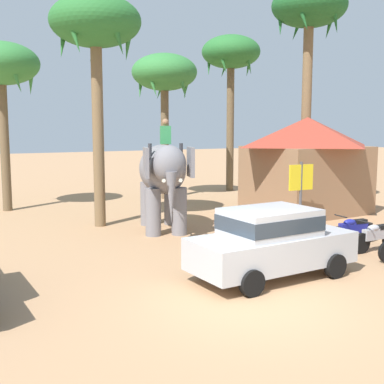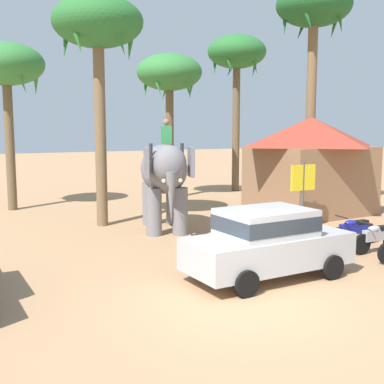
% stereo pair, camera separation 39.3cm
% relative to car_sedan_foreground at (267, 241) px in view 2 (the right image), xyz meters
% --- Properties ---
extents(ground_plane, '(120.00, 120.00, 0.00)m').
position_rel_car_sedan_foreground_xyz_m(ground_plane, '(-1.51, -1.49, -0.93)').
color(ground_plane, tan).
extents(car_sedan_foreground, '(4.22, 2.12, 1.70)m').
position_rel_car_sedan_foreground_xyz_m(car_sedan_foreground, '(0.00, 0.00, 0.00)').
color(car_sedan_foreground, '#B7BABF').
rests_on(car_sedan_foreground, ground).
extents(elephant_with_mahout, '(2.48, 4.02, 3.88)m').
position_rel_car_sedan_foreground_xyz_m(elephant_with_mahout, '(-0.14, 6.14, 1.06)').
color(elephant_with_mahout, slate).
rests_on(elephant_with_mahout, ground).
extents(motorcycle_far_in_row, '(1.80, 0.55, 0.94)m').
position_rel_car_sedan_foreground_xyz_m(motorcycle_far_in_row, '(4.30, 0.73, -0.46)').
color(motorcycle_far_in_row, black).
rests_on(motorcycle_far_in_row, ground).
extents(motorcycle_end_of_row, '(1.80, 0.55, 0.94)m').
position_rel_car_sedan_foreground_xyz_m(motorcycle_end_of_row, '(4.33, 1.70, -0.46)').
color(motorcycle_end_of_row, black).
rests_on(motorcycle_end_of_row, ground).
extents(palm_tree_behind_elephant, '(3.20, 3.20, 7.14)m').
position_rel_car_sedan_foreground_xyz_m(palm_tree_behind_elephant, '(3.08, 13.30, 5.13)').
color(palm_tree_behind_elephant, brown).
rests_on(palm_tree_behind_elephant, ground).
extents(palm_tree_near_hut, '(3.20, 3.20, 7.13)m').
position_rel_car_sedan_foreground_xyz_m(palm_tree_near_hut, '(-4.47, 13.08, 5.12)').
color(palm_tree_near_hut, brown).
rests_on(palm_tree_near_hut, ground).
extents(palm_tree_left_of_road, '(3.20, 3.20, 8.17)m').
position_rel_car_sedan_foreground_xyz_m(palm_tree_left_of_road, '(-1.86, 8.01, 6.10)').
color(palm_tree_left_of_road, brown).
rests_on(palm_tree_left_of_road, ground).
extents(palm_tree_far_back, '(3.20, 3.20, 9.60)m').
position_rel_car_sedan_foreground_xyz_m(palm_tree_far_back, '(7.42, 7.85, 7.43)').
color(palm_tree_far_back, brown).
rests_on(palm_tree_far_back, ground).
extents(palm_tree_leaning_seaward, '(3.20, 3.20, 8.53)m').
position_rel_car_sedan_foreground_xyz_m(palm_tree_leaning_seaward, '(7.58, 14.50, 6.44)').
color(palm_tree_leaning_seaward, brown).
rests_on(palm_tree_leaning_seaward, ground).
extents(roadside_hut, '(5.33, 4.60, 4.00)m').
position_rel_car_sedan_foreground_xyz_m(roadside_hut, '(6.67, 6.82, 1.20)').
color(roadside_hut, '#8C6647').
rests_on(roadside_hut, ground).
extents(signboard_yellow, '(1.00, 0.10, 2.40)m').
position_rel_car_sedan_foreground_xyz_m(signboard_yellow, '(4.33, 4.27, 0.76)').
color(signboard_yellow, '#4C4C51').
rests_on(signboard_yellow, ground).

